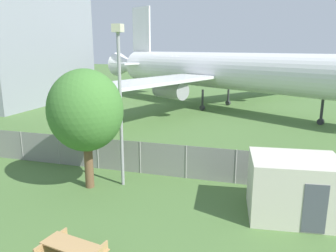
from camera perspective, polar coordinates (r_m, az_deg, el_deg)
perimeter_fence at (r=17.85m, az=-4.87°, el=-5.49°), size 56.07×0.07×1.78m
airplane at (r=36.61m, az=9.92°, el=9.38°), size 36.53×29.82×12.00m
portable_cabin at (r=14.24m, az=21.03°, el=-9.96°), size 3.69×2.96×2.46m
picnic_bench_near_cabin at (r=11.33m, az=-16.44°, el=-20.33°), size 2.12×1.72×0.76m
tree_left_of_cabin at (r=15.72m, az=-14.15°, el=2.58°), size 3.51×3.51×5.77m
light_mast at (r=15.56m, az=-8.37°, el=6.11°), size 0.44×0.44×7.72m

